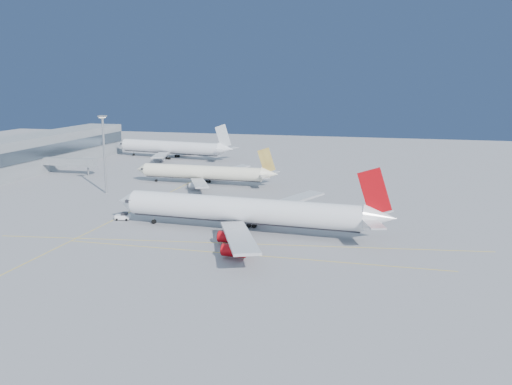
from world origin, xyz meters
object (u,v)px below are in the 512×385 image
Objects in this scene: light_mast at (104,148)px; airliner_third at (173,147)px; pushback_tug at (123,216)px; airliner_etihad at (205,173)px; airliner_virgin at (248,211)px.

airliner_third is at bearing 97.16° from light_mast.
airliner_etihad is at bearing 75.78° from pushback_tug.
light_mast is (-27.63, -24.23, 11.28)m from airliner_etihad.
airliner_third is at bearing 123.28° from airliner_etihad.
airliner_virgin is at bearing -14.99° from pushback_tug.
airliner_etihad reaches higher than pushback_tug.
pushback_tug is (-4.37, -56.93, -3.43)m from airliner_etihad.
light_mast reaches higher than airliner_third.
airliner_third is at bearing 123.96° from airliner_virgin.
light_mast is (-60.54, 36.08, 10.14)m from airliner_virgin.
airliner_virgin reaches higher than pushback_tug.
airliner_virgin is 17.73× the size of pushback_tug.
airliner_virgin is 141.23m from airliner_third.
airliner_etihad is 13.21× the size of pushback_tug.
light_mast is at bearing -137.42° from airliner_etihad.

